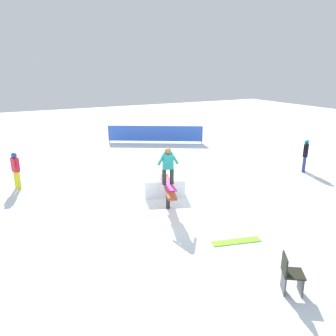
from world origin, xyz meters
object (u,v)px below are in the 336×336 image
object	(u,v)px
bystander_red	(16,169)
bystander_black	(305,154)
main_rider_on_rail	(168,167)
folding_chair	(290,275)
rail_feature	(168,189)
loose_snowboard_lime	(236,241)

from	to	relation	value
bystander_red	bystander_black	world-z (taller)	bystander_black
main_rider_on_rail	folding_chair	world-z (taller)	main_rider_on_rail
folding_chair	main_rider_on_rail	bearing A→B (deg)	38.06
rail_feature	bystander_red	distance (m)	6.33
bystander_red	bystander_black	xyz separation A→B (m)	(3.67, 12.03, 0.01)
folding_chair	bystander_red	bearing A→B (deg)	60.96
rail_feature	main_rider_on_rail	xyz separation A→B (m)	(0.00, 0.00, 0.77)
main_rider_on_rail	bystander_red	world-z (taller)	main_rider_on_rail
rail_feature	bystander_red	size ratio (longest dim) A/B	1.57
bystander_red	folding_chair	bearing A→B (deg)	-173.93
bystander_red	bystander_black	size ratio (longest dim) A/B	0.99
bystander_black	loose_snowboard_lime	world-z (taller)	bystander_black
bystander_black	folding_chair	bearing A→B (deg)	1.61
main_rider_on_rail	folding_chair	bearing A→B (deg)	16.77
main_rider_on_rail	bystander_black	size ratio (longest dim) A/B	0.90
bystander_red	bystander_black	distance (m)	12.57
bystander_red	folding_chair	distance (m)	10.73
rail_feature	bystander_black	bearing A→B (deg)	116.51
bystander_black	bystander_red	bearing A→B (deg)	-54.66
rail_feature	main_rider_on_rail	world-z (taller)	main_rider_on_rail
rail_feature	bystander_red	world-z (taller)	bystander_red
main_rider_on_rail	folding_chair	size ratio (longest dim) A/B	1.54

